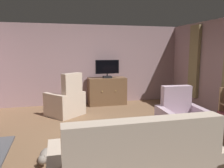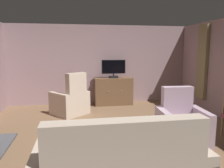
{
  "view_description": "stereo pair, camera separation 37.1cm",
  "coord_description": "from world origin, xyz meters",
  "px_view_note": "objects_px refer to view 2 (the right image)",
  "views": [
    {
      "loc": [
        -1.2,
        -4.24,
        1.79
      ],
      "look_at": [
        -0.07,
        0.24,
        1.08
      ],
      "focal_mm": 35.48,
      "sensor_mm": 36.0,
      "label": 1
    },
    {
      "loc": [
        -0.84,
        -4.32,
        1.79
      ],
      "look_at": [
        -0.07,
        0.24,
        1.08
      ],
      "focal_mm": 35.48,
      "sensor_mm": 36.0,
      "label": 2
    }
  ],
  "objects_px": {
    "tv_cabinet": "(113,92)",
    "armchair_in_far_corner": "(181,125)",
    "television": "(114,68)",
    "tv_remote": "(103,126)",
    "cat": "(41,153)",
    "coffee_table": "(113,129)",
    "armchair_facing_sofa": "(71,102)"
  },
  "relations": [
    {
      "from": "armchair_in_far_corner",
      "to": "cat",
      "type": "distance_m",
      "value": 2.65
    },
    {
      "from": "television",
      "to": "coffee_table",
      "type": "relative_size",
      "value": 0.77
    },
    {
      "from": "armchair_in_far_corner",
      "to": "cat",
      "type": "xyz_separation_m",
      "value": [
        -2.62,
        -0.26,
        -0.24
      ]
    },
    {
      "from": "coffee_table",
      "to": "armchair_facing_sofa",
      "type": "bearing_deg",
      "value": 108.58
    },
    {
      "from": "coffee_table",
      "to": "tv_remote",
      "type": "height_order",
      "value": "tv_remote"
    },
    {
      "from": "tv_cabinet",
      "to": "television",
      "type": "height_order",
      "value": "television"
    },
    {
      "from": "tv_cabinet",
      "to": "cat",
      "type": "relative_size",
      "value": 1.83
    },
    {
      "from": "armchair_in_far_corner",
      "to": "armchair_facing_sofa",
      "type": "bearing_deg",
      "value": 133.38
    },
    {
      "from": "tv_cabinet",
      "to": "tv_remote",
      "type": "distance_m",
      "value": 3.4
    },
    {
      "from": "armchair_facing_sofa",
      "to": "coffee_table",
      "type": "bearing_deg",
      "value": -71.42
    },
    {
      "from": "armchair_facing_sofa",
      "to": "tv_cabinet",
      "type": "bearing_deg",
      "value": 34.88
    },
    {
      "from": "television",
      "to": "tv_cabinet",
      "type": "bearing_deg",
      "value": 90.0
    },
    {
      "from": "armchair_in_far_corner",
      "to": "coffee_table",
      "type": "bearing_deg",
      "value": -176.83
    },
    {
      "from": "television",
      "to": "armchair_facing_sofa",
      "type": "bearing_deg",
      "value": -146.63
    },
    {
      "from": "armchair_in_far_corner",
      "to": "tv_cabinet",
      "type": "bearing_deg",
      "value": 103.63
    },
    {
      "from": "tv_cabinet",
      "to": "cat",
      "type": "distance_m",
      "value": 3.97
    },
    {
      "from": "television",
      "to": "coffee_table",
      "type": "distance_m",
      "value": 3.43
    },
    {
      "from": "tv_cabinet",
      "to": "armchair_in_far_corner",
      "type": "bearing_deg",
      "value": -76.37
    },
    {
      "from": "cat",
      "to": "armchair_facing_sofa",
      "type": "bearing_deg",
      "value": 79.8
    },
    {
      "from": "tv_remote",
      "to": "cat",
      "type": "distance_m",
      "value": 1.13
    },
    {
      "from": "coffee_table",
      "to": "armchair_in_far_corner",
      "type": "bearing_deg",
      "value": 3.17
    },
    {
      "from": "television",
      "to": "tv_remote",
      "type": "bearing_deg",
      "value": -103.31
    },
    {
      "from": "tv_cabinet",
      "to": "armchair_facing_sofa",
      "type": "height_order",
      "value": "armchair_facing_sofa"
    },
    {
      "from": "cat",
      "to": "tv_cabinet",
      "type": "bearing_deg",
      "value": 62.38
    },
    {
      "from": "armchair_facing_sofa",
      "to": "armchair_in_far_corner",
      "type": "distance_m",
      "value": 3.15
    },
    {
      "from": "tv_cabinet",
      "to": "armchair_in_far_corner",
      "type": "xyz_separation_m",
      "value": [
        0.79,
        -3.25,
        -0.09
      ]
    },
    {
      "from": "television",
      "to": "armchair_in_far_corner",
      "type": "relative_size",
      "value": 0.73
    },
    {
      "from": "coffee_table",
      "to": "tv_remote",
      "type": "bearing_deg",
      "value": 174.47
    },
    {
      "from": "tv_cabinet",
      "to": "television",
      "type": "distance_m",
      "value": 0.78
    },
    {
      "from": "cat",
      "to": "tv_remote",
      "type": "bearing_deg",
      "value": 10.52
    },
    {
      "from": "coffee_table",
      "to": "cat",
      "type": "xyz_separation_m",
      "value": [
        -1.25,
        -0.18,
        -0.28
      ]
    },
    {
      "from": "armchair_facing_sofa",
      "to": "armchair_in_far_corner",
      "type": "xyz_separation_m",
      "value": [
        2.16,
        -2.29,
        -0.03
      ]
    }
  ]
}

